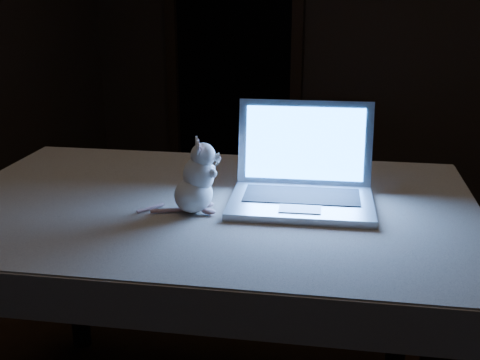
% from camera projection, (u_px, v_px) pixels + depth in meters
% --- Properties ---
extents(back_wall, '(4.50, 0.04, 2.60)m').
position_uv_depth(back_wall, '(391.00, 5.00, 3.87)').
color(back_wall, black).
rests_on(back_wall, ground).
extents(doorway, '(1.06, 0.36, 2.13)m').
position_uv_depth(doorway, '(234.00, 38.00, 4.33)').
color(doorway, black).
rests_on(doorway, back_wall).
extents(table, '(1.64, 1.24, 0.79)m').
position_uv_depth(table, '(211.00, 319.00, 1.94)').
color(table, black).
rests_on(table, floor).
extents(tablecloth, '(1.89, 1.63, 0.12)m').
position_uv_depth(tablecloth, '(228.00, 224.00, 1.79)').
color(tablecloth, '#B9AB9A').
rests_on(tablecloth, table).
extents(laptop, '(0.49, 0.46, 0.28)m').
position_uv_depth(laptop, '(302.00, 160.00, 1.73)').
color(laptop, '#B3B4B8').
rests_on(laptop, tablecloth).
extents(plush_mouse, '(0.20, 0.20, 0.21)m').
position_uv_depth(plush_mouse, '(193.00, 176.00, 1.70)').
color(plush_mouse, white).
rests_on(plush_mouse, tablecloth).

